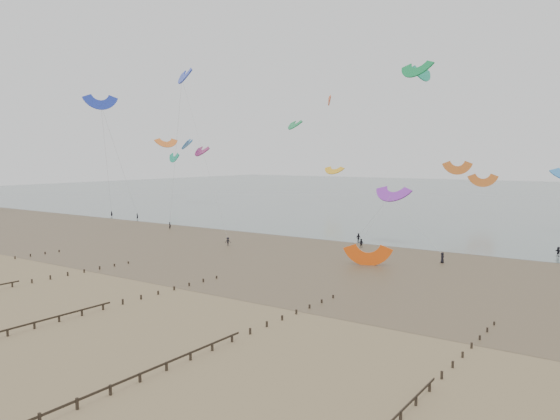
{
  "coord_description": "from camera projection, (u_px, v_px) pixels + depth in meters",
  "views": [
    {
      "loc": [
        52.34,
        -42.76,
        16.49
      ],
      "look_at": [
        3.38,
        28.0,
        8.0
      ],
      "focal_mm": 35.0,
      "sensor_mm": 36.0,
      "label": 1
    }
  ],
  "objects": [
    {
      "name": "grounded_kite",
      "position": [
        368.0,
        265.0,
        82.74
      ],
      "size": [
        7.45,
        6.7,
        3.37
      ],
      "primitive_type": null,
      "rotation": [
        1.54,
        0.0,
        0.38
      ],
      "color": "#FF5610",
      "rests_on": "ground"
    },
    {
      "name": "sea_and_shore",
      "position": [
        266.0,
        250.0,
        96.71
      ],
      "size": [
        500.0,
        665.0,
        0.03
      ],
      "color": "#475654",
      "rests_on": "ground"
    },
    {
      "name": "kitesurfers",
      "position": [
        379.0,
        243.0,
        98.31
      ],
      "size": [
        150.54,
        24.03,
        1.8
      ],
      "color": "black",
      "rests_on": "ground"
    },
    {
      "name": "ground",
      "position": [
        126.0,
        292.0,
        66.25
      ],
      "size": [
        500.0,
        500.0,
        0.0
      ],
      "primitive_type": "plane",
      "color": "brown",
      "rests_on": "ground"
    },
    {
      "name": "kites_airborne",
      "position": [
        357.0,
        143.0,
        148.64
      ],
      "size": [
        246.21,
        108.99,
        35.1
      ],
      "color": "blue",
      "rests_on": "ground"
    },
    {
      "name": "kitesurfer_lead",
      "position": [
        170.0,
        226.0,
        123.8
      ],
      "size": [
        0.67,
        0.51,
        1.62
      ],
      "primitive_type": "imported",
      "rotation": [
        0.0,
        0.0,
        2.91
      ],
      "color": "black",
      "rests_on": "ground"
    }
  ]
}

